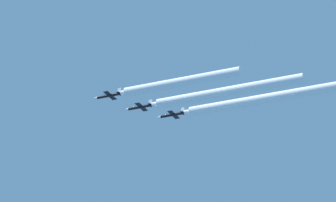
# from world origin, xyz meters

# --- Properties ---
(jet_lead) EXTENTS (8.18, 11.92, 2.86)m
(jet_lead) POSITION_xyz_m (-9.99, 8.70, 166.24)
(jet_lead) COLOR black
(jet_second_echelon) EXTENTS (8.18, 11.92, 2.86)m
(jet_second_echelon) POSITION_xyz_m (0.34, 0.47, 164.28)
(jet_second_echelon) COLOR black
(jet_third_echelon) EXTENTS (8.18, 11.92, 2.86)m
(jet_third_echelon) POSITION_xyz_m (10.26, -8.71, 163.43)
(jet_third_echelon) COLOR black
(smoke_trail_lead) EXTENTS (3.65, 47.57, 3.65)m
(smoke_trail_lead) POSITION_xyz_m (-9.99, -20.54, 166.21)
(smoke_trail_lead) COLOR white
(smoke_trail_second_echelon) EXTENTS (3.65, 59.75, 3.65)m
(smoke_trail_second_echelon) POSITION_xyz_m (0.34, -34.85, 164.25)
(smoke_trail_second_echelon) COLOR white
(smoke_trail_third_echelon) EXTENTS (3.65, 61.06, 3.65)m
(smoke_trail_third_echelon) POSITION_xyz_m (10.26, -44.68, 163.40)
(smoke_trail_third_echelon) COLOR white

